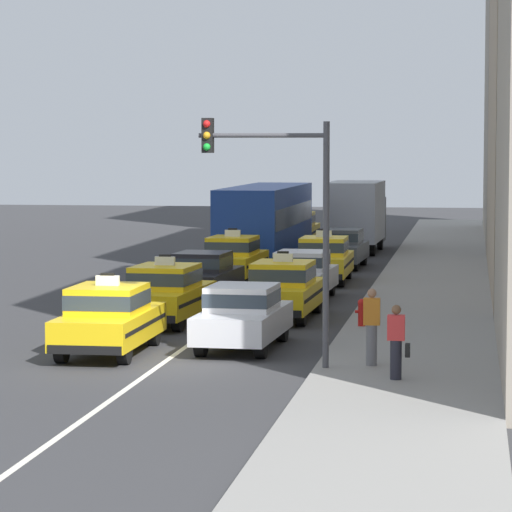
{
  "coord_description": "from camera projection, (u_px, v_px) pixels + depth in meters",
  "views": [
    {
      "loc": [
        6.98,
        -31.0,
        5.03
      ],
      "look_at": [
        -0.1,
        15.05,
        1.3
      ],
      "focal_mm": 99.07,
      "sensor_mm": 36.0,
      "label": 1
    }
  ],
  "objects": [
    {
      "name": "sedan_left_third",
      "position": [
        203.0,
        275.0,
        44.9
      ],
      "size": [
        2.0,
        4.39,
        1.58
      ],
      "color": "black",
      "rests_on": "ground"
    },
    {
      "name": "ground_plane",
      "position": [
        160.0,
        365.0,
        32.0
      ],
      "size": [
        160.0,
        160.0,
        0.0
      ],
      "primitive_type": "plane",
      "color": "#353538"
    },
    {
      "name": "sedan_right_third",
      "position": [
        302.0,
        274.0,
        45.32
      ],
      "size": [
        1.95,
        4.37,
        1.58
      ],
      "color": "black",
      "rests_on": "ground"
    },
    {
      "name": "pedestrian_near_crosswalk",
      "position": [
        397.0,
        342.0,
        29.15
      ],
      "size": [
        0.47,
        0.24,
        1.55
      ],
      "color": "#23232D",
      "rests_on": "sidewalk_curb"
    },
    {
      "name": "pedestrian_mid_block",
      "position": [
        372.0,
        326.0,
        30.99
      ],
      "size": [
        0.36,
        0.24,
        1.7
      ],
      "color": "slate",
      "rests_on": "sidewalk_curb"
    },
    {
      "name": "sedan_right_nearest",
      "position": [
        243.0,
        315.0,
        34.47
      ],
      "size": [
        1.94,
        4.37,
        1.58
      ],
      "color": "black",
      "rests_on": "ground"
    },
    {
      "name": "traffic_light_pole",
      "position": [
        282.0,
        199.0,
        30.6
      ],
      "size": [
        2.87,
        0.33,
        5.58
      ],
      "color": "#47474C",
      "rests_on": "ground"
    },
    {
      "name": "taxi_left_second",
      "position": [
        166.0,
        293.0,
        39.23
      ],
      "size": [
        2.04,
        4.64,
        1.96
      ],
      "color": "black",
      "rests_on": "ground"
    },
    {
      "name": "taxi_left_fourth",
      "position": [
        233.0,
        258.0,
        51.2
      ],
      "size": [
        1.98,
        4.62,
        1.96
      ],
      "color": "black",
      "rests_on": "ground"
    },
    {
      "name": "taxi_right_fourth",
      "position": [
        324.0,
        258.0,
        50.89
      ],
      "size": [
        1.84,
        4.57,
        1.96
      ],
      "color": "black",
      "rests_on": "ground"
    },
    {
      "name": "lane_stripe_left_right",
      "position": [
        279.0,
        281.0,
        51.7
      ],
      "size": [
        0.14,
        80.0,
        0.01
      ],
      "primitive_type": "cube",
      "color": "silver",
      "rests_on": "ground"
    },
    {
      "name": "sedan_right_fifth",
      "position": [
        342.0,
        247.0,
        56.97
      ],
      "size": [
        1.93,
        4.37,
        1.58
      ],
      "color": "black",
      "rests_on": "ground"
    },
    {
      "name": "box_truck_right_sixth",
      "position": [
        357.0,
        214.0,
        65.3
      ],
      "size": [
        2.43,
        7.01,
        3.27
      ],
      "color": "black",
      "rests_on": "ground"
    },
    {
      "name": "taxi_left_sixth",
      "position": [
        297.0,
        228.0,
        69.18
      ],
      "size": [
        1.85,
        4.57,
        1.96
      ],
      "color": "black",
      "rests_on": "ground"
    },
    {
      "name": "taxi_left_nearest",
      "position": [
        109.0,
        318.0,
        33.63
      ],
      "size": [
        1.84,
        4.57,
        1.96
      ],
      "color": "black",
      "rests_on": "ground"
    },
    {
      "name": "sidewalk_curb",
      "position": [
        429.0,
        296.0,
        45.92
      ],
      "size": [
        4.0,
        90.0,
        0.15
      ],
      "primitive_type": "cube",
      "color": "gray",
      "rests_on": "ground"
    },
    {
      "name": "fire_hydrant",
      "position": [
        362.0,
        311.0,
        37.74
      ],
      "size": [
        0.36,
        0.22,
        0.73
      ],
      "color": "red",
      "rests_on": "sidewalk_curb"
    },
    {
      "name": "taxi_right_second",
      "position": [
        284.0,
        289.0,
        40.36
      ],
      "size": [
        1.94,
        4.61,
        1.96
      ],
      "color": "black",
      "rests_on": "ground"
    },
    {
      "name": "bus_left_fifth",
      "position": [
        266.0,
        219.0,
        59.64
      ],
      "size": [
        2.68,
        11.23,
        3.22
      ],
      "color": "black",
      "rests_on": "ground"
    }
  ]
}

